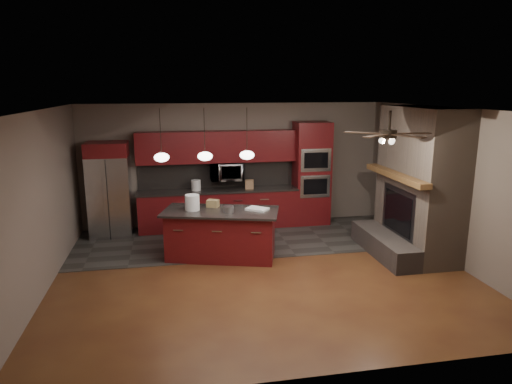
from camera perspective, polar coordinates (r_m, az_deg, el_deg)
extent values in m
plane|color=brown|center=(8.08, 0.83, -9.96)|extent=(7.00, 7.00, 0.00)
cube|color=white|center=(7.44, 0.91, 10.31)|extent=(7.00, 6.00, 0.02)
cube|color=#6E6258|center=(10.54, -2.39, 3.43)|extent=(7.00, 0.02, 2.80)
cube|color=#6E6258|center=(9.00, 23.27, 0.72)|extent=(0.02, 6.00, 2.80)
cube|color=#6E6258|center=(7.76, -25.38, -1.31)|extent=(0.02, 6.00, 2.80)
cube|color=#32312D|center=(9.73, -1.28, -5.87)|extent=(7.00, 2.40, 0.01)
cube|color=#736152|center=(9.12, 19.80, 1.16)|extent=(0.80, 2.00, 2.80)
cube|color=#443C38|center=(9.13, 15.67, -6.37)|extent=(0.50, 2.00, 0.40)
cube|color=#2D2D30|center=(9.07, 17.44, -2.47)|extent=(0.05, 1.20, 0.95)
cube|color=black|center=(9.05, 17.30, -2.48)|extent=(0.02, 1.00, 0.75)
cube|color=brown|center=(8.85, 17.07, 2.01)|extent=(0.22, 2.10, 0.10)
cube|color=#5C1112|center=(10.40, -4.69, -2.21)|extent=(3.55, 0.60, 0.86)
cube|color=black|center=(10.29, -4.74, 0.21)|extent=(3.59, 0.64, 0.04)
cube|color=black|center=(10.50, -4.93, 2.24)|extent=(3.55, 0.03, 0.60)
cube|color=#5C1112|center=(10.24, -4.91, 5.66)|extent=(3.55, 0.35, 0.70)
cube|color=#5C1112|center=(10.66, 6.94, 2.31)|extent=(0.80, 0.60, 2.38)
cube|color=silver|center=(10.43, 7.41, 0.70)|extent=(0.70, 0.03, 0.52)
cube|color=black|center=(10.41, 7.44, 0.68)|extent=(0.55, 0.02, 0.35)
cube|color=silver|center=(10.32, 7.50, 3.96)|extent=(0.70, 0.03, 0.52)
cube|color=black|center=(10.30, 7.54, 3.95)|extent=(0.55, 0.02, 0.35)
imported|color=silver|center=(10.28, -3.70, 2.60)|extent=(0.73, 0.41, 0.50)
cube|color=silver|center=(10.25, -17.78, -0.52)|extent=(0.86, 0.72, 1.73)
cube|color=#2D2D30|center=(9.90, -18.02, -1.00)|extent=(0.02, 0.02, 1.71)
cube|color=silver|center=(9.89, -18.62, -0.75)|extent=(0.03, 0.03, 0.86)
cube|color=silver|center=(9.86, -17.48, -0.70)|extent=(0.03, 0.03, 0.86)
cube|color=#5C1112|center=(10.07, -18.18, 5.10)|extent=(0.86, 0.72, 0.30)
cube|color=#5C1112|center=(8.60, -4.39, -5.41)|extent=(2.12, 1.33, 0.88)
cube|color=black|center=(8.47, -4.44, -2.45)|extent=(2.30, 1.51, 0.04)
cylinder|color=white|center=(8.51, -7.97, -1.31)|extent=(0.37, 0.37, 0.29)
cylinder|color=#A8A8AC|center=(8.30, -3.46, -2.17)|extent=(0.21, 0.21, 0.12)
cube|color=white|center=(8.47, 0.16, -2.13)|extent=(0.46, 0.45, 0.04)
cube|color=#947B4C|center=(8.71, -5.41, -1.42)|extent=(0.26, 0.24, 0.14)
cylinder|color=white|center=(10.22, -7.51, 0.85)|extent=(0.27, 0.27, 0.24)
cube|color=#9B7350|center=(10.31, -0.82, 0.97)|extent=(0.21, 0.18, 0.21)
cylinder|color=black|center=(8.02, -11.86, 7.43)|extent=(0.01, 0.01, 0.78)
ellipsoid|color=white|center=(8.08, -11.71, 4.26)|extent=(0.26, 0.26, 0.16)
cylinder|color=black|center=(8.04, -6.47, 7.64)|extent=(0.01, 0.01, 0.78)
ellipsoid|color=white|center=(8.10, -6.39, 4.47)|extent=(0.26, 0.26, 0.16)
cylinder|color=black|center=(8.13, -1.15, 7.78)|extent=(0.01, 0.01, 0.78)
ellipsoid|color=white|center=(8.18, -1.13, 4.64)|extent=(0.26, 0.26, 0.16)
cylinder|color=black|center=(7.29, 16.38, 8.55)|extent=(0.04, 0.04, 0.30)
cylinder|color=black|center=(7.31, 16.28, 6.99)|extent=(0.24, 0.24, 0.12)
cube|color=#301D13|center=(7.48, 18.90, 6.94)|extent=(0.60, 0.12, 0.01)
cube|color=#301D13|center=(7.68, 15.86, 7.28)|extent=(0.30, 0.61, 0.01)
cube|color=#301D13|center=(7.37, 13.35, 7.21)|extent=(0.56, 0.45, 0.01)
cube|color=#301D13|center=(6.97, 14.83, 6.81)|extent=(0.56, 0.45, 0.01)
cube|color=#301D13|center=(7.04, 18.46, 6.64)|extent=(0.30, 0.61, 0.01)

